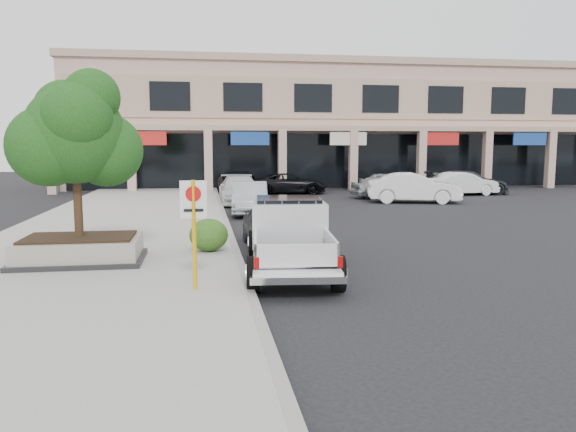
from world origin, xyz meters
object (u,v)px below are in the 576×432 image
(pickup_truck, at_px, (290,237))
(lot_car_f, at_px, (462,184))
(curb_car_b, at_px, (250,198))
(planter_tree, at_px, (81,135))
(lot_car_c, at_px, (468,182))
(lot_car_b, at_px, (414,188))
(lot_car_e, at_px, (389,182))
(planter, at_px, (80,250))
(curb_car_c, at_px, (239,190))
(lot_car_a, at_px, (385,187))
(no_parking_sign, at_px, (194,220))
(lot_car_d, at_px, (290,184))
(curb_car_a, at_px, (275,226))
(curb_car_d, at_px, (241,184))

(pickup_truck, height_order, lot_car_f, pickup_truck)
(curb_car_b, bearing_deg, pickup_truck, -85.49)
(planter_tree, distance_m, lot_car_c, 27.64)
(lot_car_b, distance_m, lot_car_e, 6.61)
(planter, distance_m, curb_car_b, 11.99)
(curb_car_b, relative_size, curb_car_c, 0.86)
(lot_car_a, height_order, lot_car_f, lot_car_f)
(pickup_truck, bearing_deg, lot_car_a, 70.56)
(no_parking_sign, distance_m, curb_car_c, 18.98)
(lot_car_a, distance_m, lot_car_d, 6.40)
(curb_car_a, relative_size, curb_car_d, 0.74)
(lot_car_a, bearing_deg, lot_car_d, 46.33)
(planter, relative_size, curb_car_c, 0.62)
(planter, xyz_separation_m, lot_car_e, (15.53, 20.95, 0.21))
(lot_car_c, height_order, lot_car_e, lot_car_c)
(planter, distance_m, lot_car_d, 22.80)
(planter_tree, distance_m, curb_car_d, 20.64)
(curb_car_d, height_order, lot_car_e, curb_car_d)
(planter, height_order, lot_car_c, lot_car_c)
(curb_car_a, xyz_separation_m, curb_car_b, (-0.02, 8.67, 0.05))
(curb_car_a, height_order, curb_car_b, curb_car_b)
(lot_car_d, height_order, lot_car_e, lot_car_e)
(curb_car_a, bearing_deg, lot_car_c, 44.11)
(curb_car_d, xyz_separation_m, lot_car_f, (13.85, -1.57, -0.03))
(no_parking_sign, bearing_deg, lot_car_c, 52.42)
(no_parking_sign, relative_size, curb_car_c, 0.44)
(planter_tree, bearing_deg, planter, -131.03)
(curb_car_a, bearing_deg, lot_car_d, 74.82)
(planter_tree, distance_m, lot_car_f, 26.64)
(curb_car_d, bearing_deg, lot_car_c, -6.67)
(curb_car_b, relative_size, lot_car_f, 1.01)
(lot_car_b, bearing_deg, planter_tree, 149.11)
(curb_car_a, distance_m, lot_car_a, 17.45)
(lot_car_c, bearing_deg, lot_car_a, 110.81)
(curb_car_c, distance_m, lot_car_e, 11.68)
(curb_car_c, relative_size, lot_car_b, 1.04)
(curb_car_c, height_order, lot_car_c, lot_car_c)
(lot_car_b, height_order, lot_car_f, lot_car_b)
(curb_car_b, distance_m, curb_car_d, 9.15)
(lot_car_f, bearing_deg, lot_car_e, 50.04)
(planter_tree, height_order, curb_car_b, planter_tree)
(planter, height_order, curb_car_c, curb_car_c)
(curb_car_b, bearing_deg, planter_tree, -111.50)
(lot_car_a, height_order, lot_car_e, lot_car_a)
(planter_tree, bearing_deg, curb_car_d, 74.53)
(lot_car_e, bearing_deg, planter, 152.74)
(curb_car_a, height_order, lot_car_a, curb_car_a)
(no_parking_sign, xyz_separation_m, curb_car_d, (2.63, 23.19, -0.87))
(curb_car_d, xyz_separation_m, lot_car_c, (14.56, -0.85, 0.00))
(pickup_truck, distance_m, lot_car_b, 18.36)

